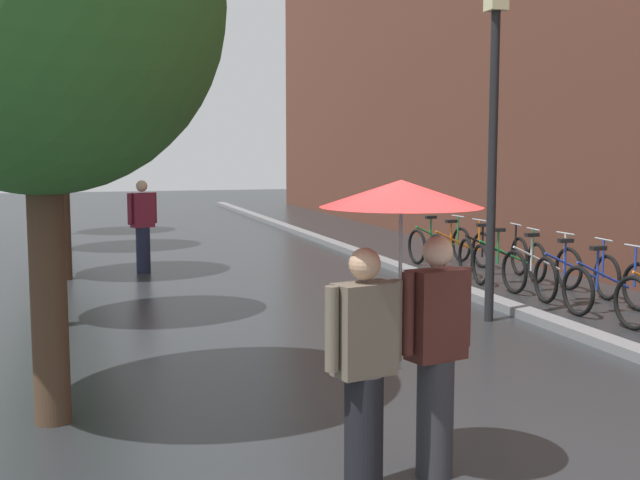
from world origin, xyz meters
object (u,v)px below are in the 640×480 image
Objects in this scene: street_tree_1 at (41,56)px; parked_bicycle_8 at (439,244)px; parked_bicycle_6 at (493,255)px; parked_bicycle_2 at (609,287)px; street_tree_2 at (57,86)px; street_tree_3 at (45,71)px; street_lamp_post at (493,129)px; street_tree_0 at (38,4)px; parked_bicycle_5 at (509,262)px; parked_bicycle_3 at (577,277)px; street_tree_4 at (60,103)px; pedestrian_walking_midground at (143,226)px; parked_bicycle_4 at (542,269)px; parked_bicycle_7 at (460,250)px; couple_under_umbrella at (401,287)px.

parked_bicycle_8 is (7.37, 3.91, -3.06)m from street_tree_1.
parked_bicycle_6 is at bearing -84.50° from parked_bicycle_8.
street_tree_1 is 4.46× the size of parked_bicycle_2.
street_tree_3 reaches higher than street_tree_2.
parked_bicycle_6 is 0.26× the size of street_lamp_post.
street_tree_0 is at bearing -155.38° from street_lamp_post.
street_tree_2 is at bearing 165.63° from parked_bicycle_6.
parked_bicycle_2 and parked_bicycle_5 have the same top height.
street_tree_3 is 9.30m from parked_bicycle_8.
parked_bicycle_3 is at bearing 24.35° from street_tree_0.
street_tree_4 is at bearing 120.96° from parked_bicycle_3.
street_tree_1 is 2.86× the size of pedestrian_walking_midground.
street_tree_2 is at bearing 159.12° from parked_bicycle_5.
street_tree_0 is 4.31× the size of parked_bicycle_6.
street_tree_3 is (-0.24, 11.91, 0.55)m from street_tree_0.
street_lamp_post reaches higher than parked_bicycle_5.
street_tree_3 is 10.38m from parked_bicycle_6.
parked_bicycle_4 is (0.07, 1.79, 0.00)m from parked_bicycle_2.
street_tree_4 is 8.10m from pedestrian_walking_midground.
street_lamp_post is at bearing -137.66° from parked_bicycle_4.
street_tree_2 is 1.12× the size of street_lamp_post.
street_tree_0 is 10.00m from parked_bicycle_6.
parked_bicycle_4 is at bearing -33.59° from pedestrian_walking_midground.
parked_bicycle_7 is (7.50, -5.06, -3.60)m from street_tree_3.
street_tree_3 is at bearing 131.88° from parked_bicycle_3.
couple_under_umbrella is at bearing -119.26° from parked_bicycle_7.
parked_bicycle_3 is 0.89m from parked_bicycle_4.
parked_bicycle_5 is (-0.15, 1.71, 0.00)m from parked_bicycle_3.
street_tree_0 is 11.08m from parked_bicycle_8.
street_tree_0 reaches higher than couple_under_umbrella.
street_tree_0 is 4.40× the size of parked_bicycle_8.
parked_bicycle_8 is at bearing 90.02° from parked_bicycle_5.
parked_bicycle_8 is (0.02, 0.94, 0.00)m from parked_bicycle_7.
street_tree_0 is 6.10m from street_lamp_post.
pedestrian_walking_midground is at bearing 140.99° from parked_bicycle_3.
street_tree_0 reaches higher than parked_bicycle_6.
parked_bicycle_7 is at bearing 67.75° from street_lamp_post.
street_tree_1 is 8.13m from parked_bicycle_3.
parked_bicycle_7 is at bearing -7.81° from street_tree_2.
street_tree_3 is 5.02× the size of parked_bicycle_8.
parked_bicycle_3 is 1.00× the size of parked_bicycle_8.
street_tree_0 reaches higher than parked_bicycle_8.
street_tree_2 is at bearing 148.78° from parked_bicycle_3.
street_tree_2 is 7.89m from street_tree_4.
street_tree_0 reaches higher than street_tree_2.
street_tree_0 reaches higher than parked_bicycle_2.
street_tree_2 reaches higher than parked_bicycle_5.
street_tree_3 is 3.31× the size of pedestrian_walking_midground.
parked_bicycle_6 is 1.01× the size of parked_bicycle_7.
parked_bicycle_8 is at bearing -28.77° from street_tree_3.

